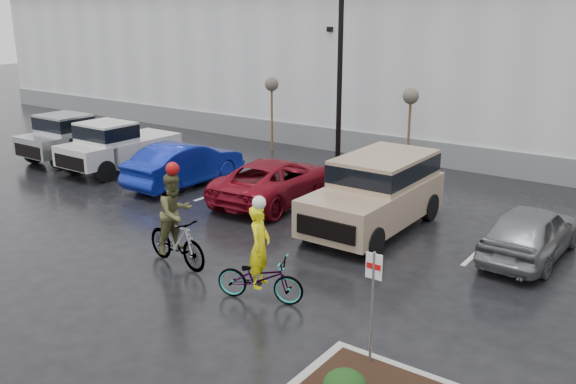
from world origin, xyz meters
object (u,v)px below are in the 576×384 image
Objects in this scene: lamppost at (341,18)px; cyclist_hivis at (260,269)px; car_grey at (531,231)px; cyclist_olive at (176,229)px; sapling_west at (272,88)px; pickup_white at (126,144)px; fire_lane_sign at (373,296)px; car_red at (276,180)px; car_blue at (185,164)px; sapling_mid at (411,101)px; pickup_silver at (84,135)px; suv_tan at (374,195)px.

lamppost is 3.94× the size of cyclist_hivis.
cyclist_olive is (-6.83, -5.50, 0.24)m from car_grey.
pickup_white is at bearing -114.05° from sapling_west.
fire_lane_sign is 9.96m from car_red.
cyclist_olive is (4.93, -5.25, 0.16)m from car_blue.
lamppost is at bearing -158.20° from sapling_mid.
pickup_silver is 1.12× the size of car_blue.
car_blue is at bearing -82.03° from sapling_west.
car_red is at bearing -175.17° from car_blue.
car_grey is at bearing -179.04° from car_blue.
fire_lane_sign is at bearing 132.08° from car_red.
lamppost is 2.88× the size of sapling_west.
car_grey is at bearing 82.96° from fire_lane_sign.
pickup_white is 1.03× the size of car_red.
pickup_silver is 1.02× the size of suv_tan.
lamppost is at bearing -86.65° from car_red.
sapling_mid reaches higher than car_blue.
pickup_silver is 14.00m from suv_tan.
sapling_mid is at bearing 25.65° from pickup_silver.
sapling_mid is at bearing -132.24° from car_blue.
car_grey is (15.28, -0.09, -0.29)m from pickup_white.
lamppost reaches higher than fire_lane_sign.
lamppost reaches higher than car_red.
fire_lane_sign is 16.00m from pickup_white.
lamppost is at bearing 5.08° from cyclist_hivis.
pickup_white is (-9.14, -5.91, -1.75)m from sapling_mid.
cyclist_hivis is (4.62, -10.81, -4.96)m from lamppost.
pickup_white is at bearing 154.50° from fire_lane_sign.
cyclist_hivis is at bearing -23.21° from pickup_silver.
sapling_west is 1.45× the size of fire_lane_sign.
car_grey is at bearing -44.77° from cyclist_olive.
car_red is at bearing -107.48° from sapling_mid.
sapling_mid reaches higher than cyclist_hivis.
car_red is at bearing 171.59° from suv_tan.
car_red is 3.91m from suv_tan.
car_grey is at bearing -0.33° from pickup_white.
sapling_west is 0.62× the size of pickup_white.
sapling_west is 0.63× the size of suv_tan.
cyclist_olive is (-6.00, 1.30, -0.48)m from fire_lane_sign.
car_blue is at bearing 149.04° from fire_lane_sign.
lamppost is 2.88× the size of sapling_mid.
sapling_west is at bearing 132.67° from fire_lane_sign.
suv_tan is at bearing -2.93° from pickup_white.
sapling_mid reaches higher than pickup_white.
car_grey is 8.77m from cyclist_olive.
cyclist_olive reaches higher than cyclist_hivis.
sapling_west is 13.01m from cyclist_olive.
lamppost is 9.51m from pickup_white.
cyclist_olive is (-2.81, 0.31, 0.20)m from cyclist_hivis.
sapling_mid is 0.62× the size of pickup_silver.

